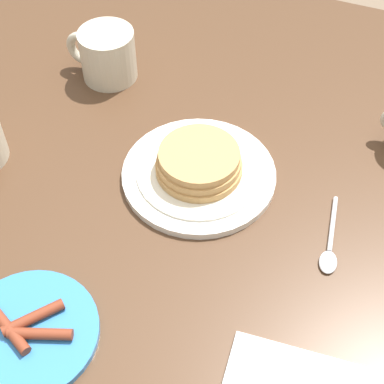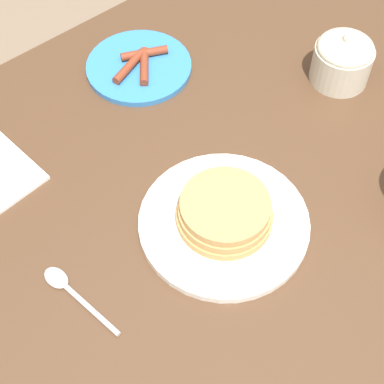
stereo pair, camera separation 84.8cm
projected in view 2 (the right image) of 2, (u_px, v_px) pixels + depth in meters
name	position (u px, v px, depth m)	size (l,w,h in m)	color
dining_table	(252.00, 266.00, 0.88)	(1.37, 1.03, 0.74)	#4C3321
pancake_plate	(224.00, 218.00, 0.78)	(0.23, 0.23, 0.05)	white
side_plate_bacon	(139.00, 66.00, 0.97)	(0.17, 0.17, 0.02)	#337AC6
sugar_bowl	(343.00, 59.00, 0.93)	(0.09, 0.09, 0.09)	beige
spoon	(70.00, 290.00, 0.74)	(0.03, 0.13, 0.01)	silver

